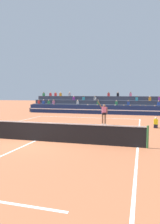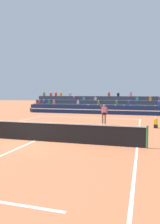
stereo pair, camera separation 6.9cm
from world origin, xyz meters
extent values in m
plane|color=#AD603D|center=(0.00, 0.00, 0.00)|extent=(120.00, 120.00, 0.00)
cube|color=white|center=(0.00, 11.90, 0.00)|extent=(11.00, 0.10, 0.01)
cube|color=white|center=(5.50, 0.00, 0.00)|extent=(0.10, 23.80, 0.01)
cube|color=white|center=(0.00, 6.43, 0.00)|extent=(8.25, 0.10, 0.01)
cube|color=white|center=(0.00, 0.00, 0.00)|extent=(0.10, 12.85, 0.01)
cylinder|color=#2D6B38|center=(5.95, 0.00, 0.55)|extent=(0.10, 0.10, 1.10)
cube|color=black|center=(0.00, 0.00, 0.50)|extent=(11.90, 0.02, 1.00)
cube|color=white|center=(0.00, 0.00, 1.03)|extent=(11.90, 0.04, 0.06)
cube|color=navy|center=(0.00, 16.11, 0.55)|extent=(18.00, 0.24, 1.10)
cube|color=white|center=(0.00, 15.98, 0.55)|extent=(18.00, 0.02, 0.10)
cube|color=#383D4C|center=(0.00, 17.38, 0.28)|extent=(19.36, 0.95, 0.55)
cube|color=#338C4C|center=(3.45, 17.21, 0.77)|extent=(0.32, 0.22, 0.44)
sphere|color=#9E7051|center=(3.45, 17.21, 1.09)|extent=(0.18, 0.18, 0.18)
cube|color=teal|center=(-6.03, 17.21, 0.77)|extent=(0.32, 0.22, 0.44)
sphere|color=brown|center=(-6.03, 17.21, 1.09)|extent=(0.18, 0.18, 0.18)
cube|color=#2D4CA5|center=(5.49, 17.21, 0.77)|extent=(0.32, 0.22, 0.44)
sphere|color=brown|center=(5.49, 17.21, 1.09)|extent=(0.18, 0.18, 0.18)
cube|color=red|center=(0.06, 17.21, 0.77)|extent=(0.32, 0.22, 0.44)
sphere|color=#9E7051|center=(0.06, 17.21, 1.09)|extent=(0.18, 0.18, 0.18)
cube|color=#338C4C|center=(-1.24, 17.21, 0.77)|extent=(0.32, 0.22, 0.44)
sphere|color=tan|center=(-1.24, 17.21, 1.09)|extent=(0.18, 0.18, 0.18)
cube|color=#2D4CA5|center=(7.20, 17.21, 0.77)|extent=(0.32, 0.22, 0.44)
sphere|color=#9E7051|center=(7.20, 17.21, 1.09)|extent=(0.18, 0.18, 0.18)
cube|color=#2D4CA5|center=(2.37, 17.21, 0.77)|extent=(0.32, 0.22, 0.44)
sphere|color=tan|center=(2.37, 17.21, 1.09)|extent=(0.18, 0.18, 0.18)
cube|color=orange|center=(4.26, 17.21, 0.77)|extent=(0.32, 0.22, 0.44)
sphere|color=brown|center=(4.26, 17.21, 1.09)|extent=(0.18, 0.18, 0.18)
cube|color=pink|center=(6.11, 17.21, 0.77)|extent=(0.32, 0.22, 0.44)
sphere|color=brown|center=(6.11, 17.21, 1.09)|extent=(0.18, 0.18, 0.18)
cube|color=#383D4C|center=(0.00, 18.33, 0.55)|extent=(19.36, 0.95, 1.10)
cube|color=#2D4CA5|center=(7.67, 18.16, 1.32)|extent=(0.32, 0.22, 0.44)
sphere|color=#9E7051|center=(7.67, 18.16, 1.64)|extent=(0.18, 0.18, 0.18)
cube|color=#2D4CA5|center=(3.96, 18.16, 1.32)|extent=(0.32, 0.22, 0.44)
sphere|color=brown|center=(3.96, 18.16, 1.64)|extent=(0.18, 0.18, 0.18)
cube|color=#338C4C|center=(2.41, 18.16, 1.32)|extent=(0.32, 0.22, 0.44)
sphere|color=tan|center=(2.41, 18.16, 1.64)|extent=(0.18, 0.18, 0.18)
cube|color=pink|center=(-6.50, 18.16, 1.32)|extent=(0.32, 0.22, 0.44)
sphere|color=tan|center=(-6.50, 18.16, 1.64)|extent=(0.18, 0.18, 0.18)
cube|color=silver|center=(-2.90, 18.16, 1.32)|extent=(0.32, 0.22, 0.44)
sphere|color=tan|center=(-2.90, 18.16, 1.64)|extent=(0.18, 0.18, 0.18)
cube|color=#2D4CA5|center=(-8.08, 18.16, 1.32)|extent=(0.32, 0.22, 0.44)
sphere|color=beige|center=(-8.08, 18.16, 1.64)|extent=(0.18, 0.18, 0.18)
cube|color=#338C4C|center=(-7.25, 18.16, 1.32)|extent=(0.32, 0.22, 0.44)
sphere|color=tan|center=(-7.25, 18.16, 1.64)|extent=(0.18, 0.18, 0.18)
cube|color=red|center=(-8.78, 18.16, 1.32)|extent=(0.32, 0.22, 0.44)
sphere|color=#9E7051|center=(-8.78, 18.16, 1.64)|extent=(0.18, 0.18, 0.18)
cube|color=#338C4C|center=(-0.03, 18.16, 1.32)|extent=(0.32, 0.22, 0.44)
sphere|color=tan|center=(-0.03, 18.16, 1.64)|extent=(0.18, 0.18, 0.18)
cube|color=#383D4C|center=(0.00, 19.28, 0.83)|extent=(19.36, 0.95, 1.65)
cube|color=teal|center=(4.98, 19.11, 1.87)|extent=(0.32, 0.22, 0.44)
sphere|color=brown|center=(4.98, 19.11, 2.19)|extent=(0.18, 0.18, 0.18)
cube|color=purple|center=(-3.78, 19.11, 1.87)|extent=(0.32, 0.22, 0.44)
sphere|color=beige|center=(-3.78, 19.11, 2.19)|extent=(0.18, 0.18, 0.18)
cube|color=orange|center=(6.65, 19.11, 1.87)|extent=(0.32, 0.22, 0.44)
sphere|color=tan|center=(6.65, 19.11, 2.19)|extent=(0.18, 0.18, 0.18)
cube|color=purple|center=(7.84, 19.11, 1.87)|extent=(0.32, 0.22, 0.44)
sphere|color=brown|center=(7.84, 19.11, 2.19)|extent=(0.18, 0.18, 0.18)
cube|color=teal|center=(-2.31, 19.11, 1.87)|extent=(0.32, 0.22, 0.44)
sphere|color=brown|center=(-2.31, 19.11, 2.19)|extent=(0.18, 0.18, 0.18)
cube|color=silver|center=(-0.66, 19.11, 1.87)|extent=(0.32, 0.22, 0.44)
sphere|color=#9E7051|center=(-0.66, 19.11, 2.19)|extent=(0.18, 0.18, 0.18)
cube|color=#383D4C|center=(0.00, 20.23, 1.10)|extent=(19.36, 0.95, 2.20)
cube|color=#B2B2B7|center=(-4.72, 20.06, 2.42)|extent=(0.32, 0.22, 0.44)
sphere|color=beige|center=(-4.72, 20.06, 2.74)|extent=(0.18, 0.18, 0.18)
cube|color=#338C4C|center=(-8.92, 20.06, 2.42)|extent=(0.32, 0.22, 0.44)
sphere|color=brown|center=(-8.92, 20.06, 2.74)|extent=(0.18, 0.18, 0.18)
cube|color=pink|center=(4.13, 20.06, 2.42)|extent=(0.32, 0.22, 0.44)
sphere|color=brown|center=(4.13, 20.06, 2.74)|extent=(0.18, 0.18, 0.18)
cube|color=red|center=(-6.96, 20.06, 2.42)|extent=(0.32, 0.22, 0.44)
sphere|color=#9E7051|center=(-6.96, 20.06, 2.74)|extent=(0.18, 0.18, 0.18)
cube|color=black|center=(2.40, 20.06, 2.42)|extent=(0.32, 0.22, 0.44)
sphere|color=#9E7051|center=(2.40, 20.06, 2.74)|extent=(0.18, 0.18, 0.18)
cube|color=red|center=(1.10, 20.06, 2.42)|extent=(0.32, 0.22, 0.44)
sphere|color=brown|center=(1.10, 20.06, 2.74)|extent=(0.18, 0.18, 0.18)
cube|color=orange|center=(-6.16, 20.06, 2.42)|extent=(0.32, 0.22, 0.44)
sphere|color=beige|center=(-6.16, 20.06, 2.74)|extent=(0.18, 0.18, 0.18)
cube|color=red|center=(-7.80, 20.06, 2.42)|extent=(0.32, 0.22, 0.44)
sphere|color=beige|center=(-7.80, 20.06, 2.74)|extent=(0.18, 0.18, 0.18)
cube|color=black|center=(6.70, 6.57, 0.06)|extent=(0.28, 0.36, 0.12)
cube|color=black|center=(6.70, 6.57, 0.18)|extent=(0.28, 0.24, 0.18)
cube|color=yellow|center=(6.70, 6.57, 0.47)|extent=(0.30, 0.18, 0.40)
sphere|color=beige|center=(6.70, 6.57, 0.76)|extent=(0.17, 0.17, 0.17)
cylinder|color=brown|center=(2.73, 7.18, 0.45)|extent=(0.14, 0.14, 0.90)
cylinder|color=brown|center=(2.50, 7.19, 0.45)|extent=(0.14, 0.14, 0.90)
cube|color=black|center=(2.63, 7.17, 0.94)|extent=(0.37, 0.29, 0.20)
cube|color=pink|center=(2.63, 7.17, 1.24)|extent=(0.41, 0.31, 0.56)
sphere|color=brown|center=(2.63, 7.17, 1.60)|extent=(0.22, 0.22, 0.22)
cube|color=white|center=(2.75, 7.15, 0.04)|extent=(0.20, 0.28, 0.09)
cube|color=white|center=(2.51, 7.15, 0.04)|extent=(0.20, 0.28, 0.09)
cylinder|color=brown|center=(2.86, 7.25, 1.18)|extent=(0.09, 0.09, 0.56)
cylinder|color=brown|center=(2.28, 7.05, 1.72)|extent=(0.39, 0.21, 0.56)
cylinder|color=black|center=(2.09, 6.98, 2.06)|extent=(0.14, 0.08, 0.21)
torus|color=black|center=(2.00, 6.95, 2.22)|extent=(0.41, 0.16, 0.42)
sphere|color=#C6DB33|center=(-0.25, 9.63, 0.03)|extent=(0.07, 0.07, 0.07)
camera|label=1|loc=(5.64, -10.80, 2.65)|focal=35.00mm
camera|label=2|loc=(5.70, -10.78, 2.65)|focal=35.00mm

